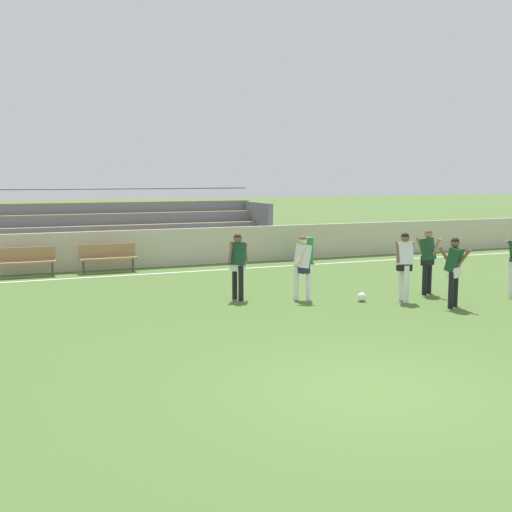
% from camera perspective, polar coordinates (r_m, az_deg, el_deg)
% --- Properties ---
extents(ground_plane, '(160.00, 160.00, 0.00)m').
position_cam_1_polar(ground_plane, '(9.32, 10.44, -11.97)').
color(ground_plane, '#4C6B30').
extents(field_line_sideline, '(44.00, 0.12, 0.01)m').
position_cam_1_polar(field_line_sideline, '(20.19, -8.19, -1.53)').
color(field_line_sideline, white).
rests_on(field_line_sideline, ground).
extents(sideline_wall, '(48.00, 0.16, 1.27)m').
position_cam_1_polar(sideline_wall, '(21.58, -9.20, 0.71)').
color(sideline_wall, beige).
rests_on(sideline_wall, ground).
extents(bleacher_stand, '(17.42, 3.02, 2.61)m').
position_cam_1_polar(bleacher_stand, '(23.55, -19.71, 2.08)').
color(bleacher_stand, '#897051').
rests_on(bleacher_stand, ground).
extents(bench_centre_sideline, '(1.80, 0.40, 0.90)m').
position_cam_1_polar(bench_centre_sideline, '(20.65, -13.31, 0.07)').
color(bench_centre_sideline, '#99754C').
rests_on(bench_centre_sideline, ground).
extents(bench_near_bin, '(1.80, 0.40, 0.90)m').
position_cam_1_polar(bench_near_bin, '(20.42, -20.25, -0.27)').
color(bench_near_bin, '#99754C').
rests_on(bench_near_bin, ground).
extents(trash_bin, '(0.51, 0.51, 0.91)m').
position_cam_1_polar(trash_bin, '(22.45, 4.57, 0.56)').
color(trash_bin, '#2D7F3D').
rests_on(trash_bin, ground).
extents(player_white_on_ball, '(0.57, 0.50, 1.70)m').
position_cam_1_polar(player_white_on_ball, '(15.70, 13.33, -0.42)').
color(player_white_on_ball, white).
rests_on(player_white_on_ball, ground).
extents(player_white_wide_left, '(0.58, 0.45, 1.61)m').
position_cam_1_polar(player_white_wide_left, '(15.54, 4.25, -0.55)').
color(player_white_wide_left, white).
rests_on(player_white_wide_left, ground).
extents(player_dark_overlapping, '(0.49, 0.59, 1.69)m').
position_cam_1_polar(player_dark_overlapping, '(16.86, 15.34, 0.02)').
color(player_dark_overlapping, black).
rests_on(player_dark_overlapping, ground).
extents(player_dark_dropping_back, '(0.50, 0.69, 1.65)m').
position_cam_1_polar(player_dark_dropping_back, '(15.31, 17.56, -0.89)').
color(player_dark_dropping_back, black).
rests_on(player_dark_dropping_back, ground).
extents(player_dark_wide_right, '(0.65, 0.53, 1.65)m').
position_cam_1_polar(player_dark_wide_right, '(15.52, -1.67, -0.43)').
color(player_dark_wide_right, black).
rests_on(player_dark_wide_right, ground).
extents(soccer_ball, '(0.22, 0.22, 0.22)m').
position_cam_1_polar(soccer_ball, '(15.66, 9.59, -3.69)').
color(soccer_ball, white).
rests_on(soccer_ball, ground).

